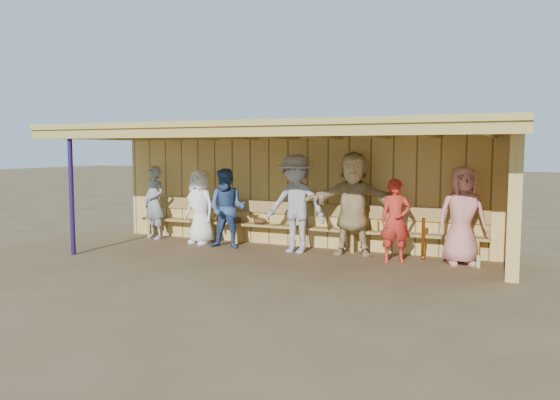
% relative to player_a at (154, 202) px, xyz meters
% --- Properties ---
extents(ground, '(90.00, 90.00, 0.00)m').
position_rel_player_a_xyz_m(ground, '(3.34, -0.81, -0.83)').
color(ground, brown).
rests_on(ground, ground).
extents(player_a, '(0.69, 0.55, 1.66)m').
position_rel_player_a_xyz_m(player_a, '(0.00, 0.00, 0.00)').
color(player_a, gray).
rests_on(player_a, ground).
extents(player_b, '(0.89, 0.70, 1.60)m').
position_rel_player_a_xyz_m(player_b, '(1.32, -0.14, -0.03)').
color(player_b, white).
rests_on(player_b, ground).
extents(player_c, '(0.88, 0.73, 1.64)m').
position_rel_player_a_xyz_m(player_c, '(2.10, -0.36, -0.01)').
color(player_c, '#325089').
rests_on(player_c, ground).
extents(player_e, '(1.29, 0.79, 1.93)m').
position_rel_player_a_xyz_m(player_e, '(3.58, -0.23, 0.14)').
color(player_e, '#99979F').
rests_on(player_e, ground).
extents(player_f, '(1.93, 0.96, 1.99)m').
position_rel_player_a_xyz_m(player_f, '(4.67, 0.00, 0.17)').
color(player_f, tan).
rests_on(player_f, ground).
extents(player_g, '(0.64, 0.54, 1.51)m').
position_rel_player_a_xyz_m(player_g, '(5.57, -0.35, -0.08)').
color(player_g, red).
rests_on(player_g, ground).
extents(player_h, '(1.00, 0.85, 1.74)m').
position_rel_player_a_xyz_m(player_h, '(6.69, -0.09, 0.04)').
color(player_h, tan).
rests_on(player_h, ground).
extents(dugout_structure, '(8.80, 3.20, 2.50)m').
position_rel_player_a_xyz_m(dugout_structure, '(3.73, -0.12, 0.87)').
color(dugout_structure, '#D7B15C').
rests_on(dugout_structure, ground).
extents(bench, '(7.60, 0.34, 0.93)m').
position_rel_player_a_xyz_m(bench, '(3.34, 0.31, -0.30)').
color(bench, '#A38546').
rests_on(bench, ground).
extents(dugout_equipment, '(5.56, 0.62, 0.80)m').
position_rel_player_a_xyz_m(dugout_equipment, '(2.79, 0.18, -0.34)').
color(dugout_equipment, orange).
rests_on(dugout_equipment, ground).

